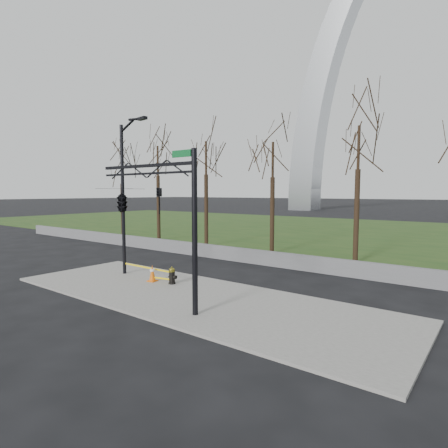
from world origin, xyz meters
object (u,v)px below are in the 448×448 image
Objects in this scene: fire_hydrant at (172,276)px; street_light at (125,188)px; traffic_cone at (152,273)px; traffic_signal_mast at (134,201)px.

fire_hydrant is 0.10× the size of street_light.
street_light reaches higher than fire_hydrant.
fire_hydrant is at bearing 11.39° from traffic_cone.
street_light is (-3.47, 0.03, 4.21)m from fire_hydrant.
traffic_signal_mast reaches higher than fire_hydrant.
traffic_cone is (-1.14, -0.23, 0.01)m from fire_hydrant.
traffic_cone is at bearing -170.24° from fire_hydrant.
fire_hydrant reaches higher than traffic_cone.
traffic_signal_mast is (0.62, -2.67, 3.66)m from fire_hydrant.
street_light is 4.93m from traffic_signal_mast.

